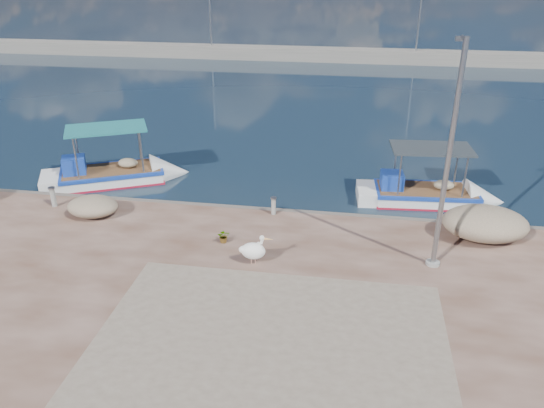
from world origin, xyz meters
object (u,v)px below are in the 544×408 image
(boat_right, at_px, (424,197))
(bollard_near, at_px, (274,205))
(lamp_post, at_px, (447,167))
(pelican, at_px, (254,250))
(boat_left, at_px, (111,177))

(boat_right, relative_size, bollard_near, 8.51)
(boat_right, distance_m, lamp_post, 6.96)
(lamp_post, bearing_deg, pelican, -171.08)
(boat_left, distance_m, boat_right, 13.92)
(pelican, xyz_separation_m, lamp_post, (5.63, 0.88, 2.82))
(pelican, relative_size, lamp_post, 0.15)
(pelican, distance_m, lamp_post, 6.36)
(boat_right, relative_size, pelican, 5.58)
(boat_right, bearing_deg, bollard_near, -155.66)
(pelican, relative_size, bollard_near, 1.52)
(boat_left, relative_size, bollard_near, 9.33)
(lamp_post, bearing_deg, bollard_near, 153.81)
(pelican, distance_m, bollard_near, 3.63)
(pelican, bearing_deg, boat_left, 133.88)
(boat_right, bearing_deg, boat_left, 176.12)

